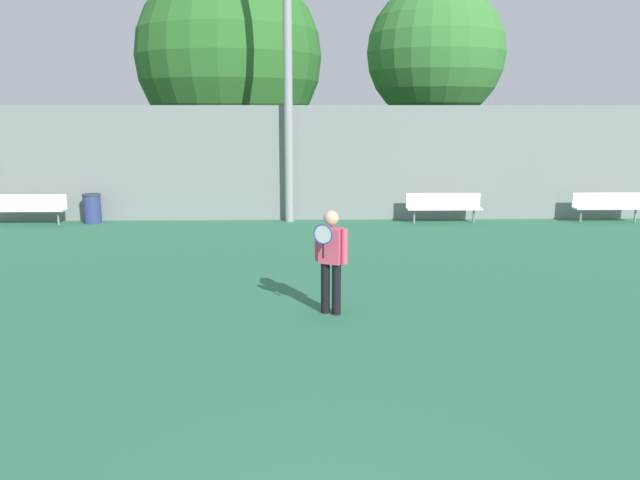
# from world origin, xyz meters

# --- Properties ---
(tennis_player) EXTENTS (0.52, 0.50, 1.62)m
(tennis_player) POSITION_xyz_m (0.28, 6.31, 0.92)
(tennis_player) COLOR black
(tennis_player) RESTS_ON ground_plane
(bench_courtside_near) EXTENTS (2.10, 0.40, 0.83)m
(bench_courtside_near) POSITION_xyz_m (-7.83, 14.39, 0.51)
(bench_courtside_near) COLOR white
(bench_courtside_near) RESTS_ON ground_plane
(bench_courtside_far) EXTENTS (2.11, 0.40, 0.83)m
(bench_courtside_far) POSITION_xyz_m (3.80, 14.39, 0.51)
(bench_courtside_far) COLOR white
(bench_courtside_far) RESTS_ON ground_plane
(bench_adjacent_court) EXTENTS (1.96, 0.40, 0.83)m
(bench_adjacent_court) POSITION_xyz_m (8.48, 14.39, 0.51)
(bench_adjacent_court) COLOR white
(bench_adjacent_court) RESTS_ON ground_plane
(trash_bin) EXTENTS (0.51, 0.51, 0.83)m
(trash_bin) POSITION_xyz_m (-6.12, 14.57, 0.42)
(trash_bin) COLOR navy
(trash_bin) RESTS_ON ground_plane
(back_fence) EXTENTS (30.28, 0.06, 3.27)m
(back_fence) POSITION_xyz_m (0.00, 14.99, 1.63)
(back_fence) COLOR gray
(back_fence) RESTS_ON ground_plane
(tree_green_tall) EXTENTS (6.49, 6.49, 8.22)m
(tree_green_tall) POSITION_xyz_m (-2.76, 19.87, 4.97)
(tree_green_tall) COLOR brown
(tree_green_tall) RESTS_ON ground_plane
(tree_dark_dense) EXTENTS (4.63, 4.63, 7.34)m
(tree_dark_dense) POSITION_xyz_m (4.30, 18.79, 5.01)
(tree_dark_dense) COLOR brown
(tree_dark_dense) RESTS_ON ground_plane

